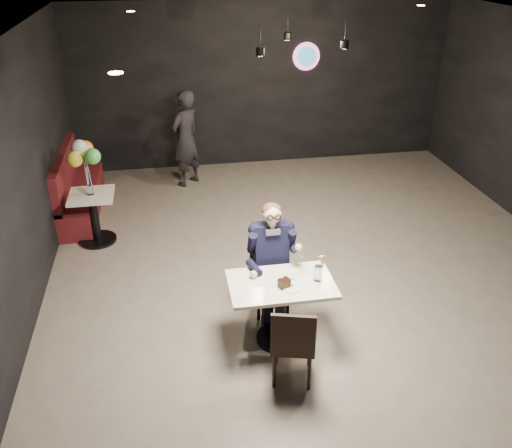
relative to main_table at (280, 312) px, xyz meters
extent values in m
plane|color=gray|center=(0.79, 0.82, -0.38)|extent=(9.00, 9.00, 0.00)
cube|color=black|center=(0.79, 2.82, 2.51)|extent=(1.40, 1.20, 0.36)
cube|color=white|center=(0.00, 0.00, 0.00)|extent=(1.10, 0.70, 0.75)
cube|color=black|center=(0.00, 0.55, 0.09)|extent=(0.42, 0.46, 0.92)
cube|color=black|center=(0.00, -0.57, 0.09)|extent=(0.53, 0.55, 0.92)
cube|color=black|center=(0.00, 0.55, 0.34)|extent=(0.60, 0.80, 1.44)
cylinder|color=white|center=(0.09, -0.11, 0.38)|extent=(0.22, 0.22, 0.01)
cube|color=black|center=(0.01, -0.09, 0.43)|extent=(0.13, 0.12, 0.08)
ellipsoid|color=green|center=(0.09, -0.09, 0.47)|extent=(0.06, 0.04, 0.01)
cylinder|color=silver|center=(0.38, -0.03, 0.46)|extent=(0.08, 0.08, 0.18)
cone|color=tan|center=(0.41, -0.08, 0.62)|extent=(0.08, 0.08, 0.14)
cube|color=#4E1110|center=(-2.46, 3.60, 0.14)|extent=(0.51, 2.04, 1.02)
cube|color=white|center=(-2.16, 2.60, 0.01)|extent=(0.61, 0.61, 0.77)
cylinder|color=silver|center=(-2.16, 2.60, 0.45)|extent=(0.10, 0.10, 0.15)
cube|color=yellow|center=(-2.16, 2.60, 0.85)|extent=(0.40, 0.40, 0.66)
imported|color=black|center=(-0.72, 4.47, 0.47)|extent=(0.72, 0.72, 1.69)
camera|label=1|loc=(-1.07, -4.57, 3.56)|focal=38.00mm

